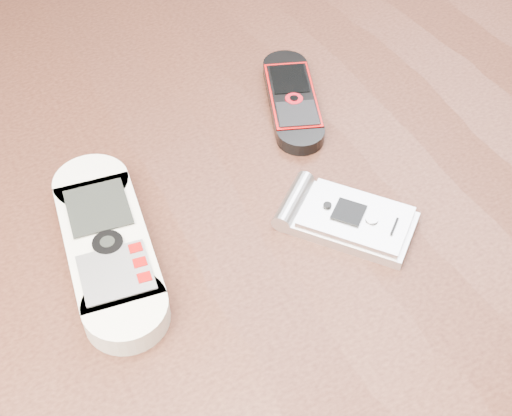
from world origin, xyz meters
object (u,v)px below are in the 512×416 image
at_px(nokia_black_red, 292,99).
at_px(motorola_razr, 352,219).
at_px(table, 251,300).
at_px(nokia_white, 108,244).

xyz_separation_m(nokia_black_red, motorola_razr, (-0.03, -0.14, 0.00)).
bearing_deg(motorola_razr, table, 108.20).
relative_size(table, nokia_black_red, 9.14).
xyz_separation_m(table, motorola_razr, (0.06, -0.04, 0.11)).
relative_size(nokia_white, motorola_razr, 1.74).
height_order(nokia_black_red, motorola_razr, motorola_razr).
height_order(nokia_white, motorola_razr, nokia_white).
xyz_separation_m(table, nokia_white, (-0.10, 0.02, 0.12)).
distance_m(table, nokia_white, 0.16).
xyz_separation_m(table, nokia_black_red, (0.09, 0.10, 0.11)).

